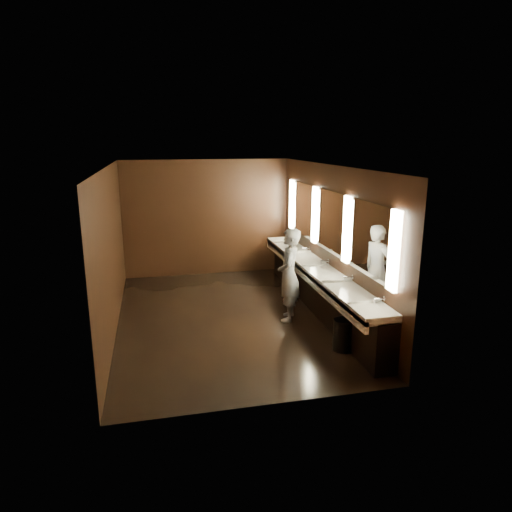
{
  "coord_description": "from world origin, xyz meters",
  "views": [
    {
      "loc": [
        -1.25,
        -7.95,
        3.25
      ],
      "look_at": [
        0.55,
        0.0,
        1.16
      ],
      "focal_mm": 32.0,
      "sensor_mm": 36.0,
      "label": 1
    }
  ],
  "objects": [
    {
      "name": "floor",
      "position": [
        0.0,
        0.0,
        0.0
      ],
      "size": [
        6.0,
        6.0,
        0.0
      ],
      "primitive_type": "plane",
      "color": "black",
      "rests_on": "ground"
    },
    {
      "name": "ceiling",
      "position": [
        0.0,
        0.0,
        2.8
      ],
      "size": [
        4.0,
        6.0,
        0.02
      ],
      "primitive_type": "cube",
      "color": "#2D2D2B",
      "rests_on": "wall_back"
    },
    {
      "name": "wall_back",
      "position": [
        0.0,
        3.0,
        1.4
      ],
      "size": [
        4.0,
        0.02,
        2.8
      ],
      "primitive_type": "cube",
      "color": "black",
      "rests_on": "floor"
    },
    {
      "name": "wall_front",
      "position": [
        0.0,
        -3.0,
        1.4
      ],
      "size": [
        4.0,
        0.02,
        2.8
      ],
      "primitive_type": "cube",
      "color": "black",
      "rests_on": "floor"
    },
    {
      "name": "wall_left",
      "position": [
        -2.0,
        0.0,
        1.4
      ],
      "size": [
        0.02,
        6.0,
        2.8
      ],
      "primitive_type": "cube",
      "color": "black",
      "rests_on": "floor"
    },
    {
      "name": "wall_right",
      "position": [
        2.0,
        0.0,
        1.4
      ],
      "size": [
        0.02,
        6.0,
        2.8
      ],
      "primitive_type": "cube",
      "color": "black",
      "rests_on": "floor"
    },
    {
      "name": "sink_counter",
      "position": [
        1.79,
        0.0,
        0.5
      ],
      "size": [
        0.55,
        5.4,
        1.01
      ],
      "color": "black",
      "rests_on": "floor"
    },
    {
      "name": "mirror_band",
      "position": [
        1.98,
        -0.0,
        1.75
      ],
      "size": [
        0.06,
        5.03,
        1.15
      ],
      "color": "#FFF5C2",
      "rests_on": "wall_right"
    },
    {
      "name": "person",
      "position": [
        1.09,
        -0.33,
        0.86
      ],
      "size": [
        0.61,
        0.73,
        1.71
      ],
      "primitive_type": "imported",
      "rotation": [
        0.0,
        0.0,
        -1.94
      ],
      "color": "#8297C2",
      "rests_on": "floor"
    },
    {
      "name": "trash_bin",
      "position": [
        1.58,
        -1.75,
        0.25
      ],
      "size": [
        0.4,
        0.4,
        0.51
      ],
      "primitive_type": "cylinder",
      "rotation": [
        0.0,
        0.0,
        -0.25
      ],
      "color": "black",
      "rests_on": "floor"
    }
  ]
}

